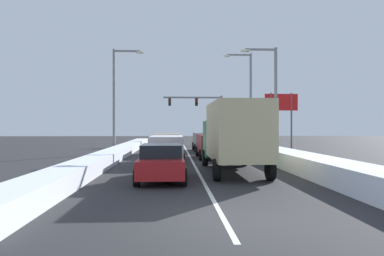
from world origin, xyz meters
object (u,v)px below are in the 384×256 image
at_px(suv_white_center_lane_second, 167,146).
at_px(suv_gray_right_lane_third, 205,140).
at_px(sedan_red_center_lane_nearest, 162,162).
at_px(roadside_sign_right, 281,108).
at_px(box_truck_right_lane_nearest, 234,134).
at_px(traffic_light_gantry, 203,109).
at_px(suv_tan_center_lane_third, 166,142).
at_px(street_lamp_right_near, 271,92).
at_px(street_lamp_right_mid, 247,93).
at_px(street_lamp_left_mid, 118,92).
at_px(suv_maroon_right_lane_second, 212,144).

bearing_deg(suv_white_center_lane_second, suv_gray_right_lane_third, 71.91).
bearing_deg(sedan_red_center_lane_nearest, roadside_sign_right, 59.03).
xyz_separation_m(box_truck_right_lane_nearest, traffic_light_gantry, (0.87, 27.05, 2.60)).
distance_m(suv_tan_center_lane_third, street_lamp_right_near, 9.08).
distance_m(street_lamp_right_mid, roadside_sign_right, 4.04).
bearing_deg(street_lamp_right_near, street_lamp_left_mid, 156.10).
bearing_deg(sedan_red_center_lane_nearest, traffic_light_gantry, 81.65).
xyz_separation_m(suv_tan_center_lane_third, traffic_light_gantry, (4.36, 15.91, 3.48)).
height_order(suv_maroon_right_lane_second, sedan_red_center_lane_nearest, suv_maroon_right_lane_second).
bearing_deg(suv_gray_right_lane_third, roadside_sign_right, 7.16).
bearing_deg(box_truck_right_lane_nearest, suv_maroon_right_lane_second, 91.11).
xyz_separation_m(street_lamp_right_near, street_lamp_right_mid, (-0.16, 7.08, 0.58)).
bearing_deg(box_truck_right_lane_nearest, street_lamp_right_near, 62.22).
bearing_deg(box_truck_right_lane_nearest, sedan_red_center_lane_nearest, -148.54).
relative_size(suv_maroon_right_lane_second, street_lamp_right_mid, 0.55).
xyz_separation_m(sedan_red_center_lane_nearest, traffic_light_gantry, (4.28, 29.13, 3.73)).
height_order(sedan_red_center_lane_nearest, street_lamp_right_mid, street_lamp_right_mid).
distance_m(suv_white_center_lane_second, street_lamp_right_near, 8.65).
relative_size(box_truck_right_lane_nearest, street_lamp_right_mid, 0.80).
height_order(suv_gray_right_lane_third, suv_white_center_lane_second, same).
bearing_deg(street_lamp_left_mid, roadside_sign_right, 12.26).
relative_size(suv_white_center_lane_second, suv_tan_center_lane_third, 1.00).
height_order(suv_maroon_right_lane_second, roadside_sign_right, roadside_sign_right).
bearing_deg(sedan_red_center_lane_nearest, street_lamp_left_mid, 105.77).
height_order(suv_tan_center_lane_third, roadside_sign_right, roadside_sign_right).
height_order(street_lamp_right_near, street_lamp_right_mid, street_lamp_right_mid).
height_order(suv_maroon_right_lane_second, suv_gray_right_lane_third, same).
height_order(suv_white_center_lane_second, traffic_light_gantry, traffic_light_gantry).
xyz_separation_m(street_lamp_right_near, street_lamp_left_mid, (-11.58, 5.13, 0.47)).
distance_m(box_truck_right_lane_nearest, street_lamp_right_near, 9.03).
distance_m(suv_maroon_right_lane_second, roadside_sign_right, 11.54).
bearing_deg(street_lamp_right_mid, box_truck_right_lane_nearest, -104.66).
relative_size(suv_tan_center_lane_third, roadside_sign_right, 0.89).
bearing_deg(roadside_sign_right, sedan_red_center_lane_nearest, -120.97).
distance_m(box_truck_right_lane_nearest, street_lamp_right_mid, 15.54).
distance_m(suv_gray_right_lane_third, roadside_sign_right, 8.10).
bearing_deg(roadside_sign_right, suv_gray_right_lane_third, -172.84).
height_order(traffic_light_gantry, street_lamp_right_near, street_lamp_right_near).
xyz_separation_m(suv_maroon_right_lane_second, traffic_light_gantry, (1.02, 19.23, 3.48)).
xyz_separation_m(street_lamp_right_near, roadside_sign_right, (3.44, 8.40, -0.72)).
relative_size(suv_white_center_lane_second, roadside_sign_right, 0.89).
xyz_separation_m(suv_tan_center_lane_third, street_lamp_left_mid, (-4.10, 1.58, 4.19)).
xyz_separation_m(traffic_light_gantry, street_lamp_left_mid, (-8.46, -14.33, 0.71)).
xyz_separation_m(sedan_red_center_lane_nearest, street_lamp_right_near, (7.40, 9.67, 3.97)).
relative_size(sedan_red_center_lane_nearest, street_lamp_right_mid, 0.50).
relative_size(box_truck_right_lane_nearest, suv_white_center_lane_second, 1.47).
bearing_deg(street_lamp_left_mid, sedan_red_center_lane_nearest, -74.23).
xyz_separation_m(street_lamp_right_mid, roadside_sign_right, (3.60, 1.32, -1.29)).
bearing_deg(street_lamp_left_mid, suv_white_center_lane_second, -61.45).
xyz_separation_m(suv_white_center_lane_second, suv_tan_center_lane_third, (-0.15, 6.24, 0.00)).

